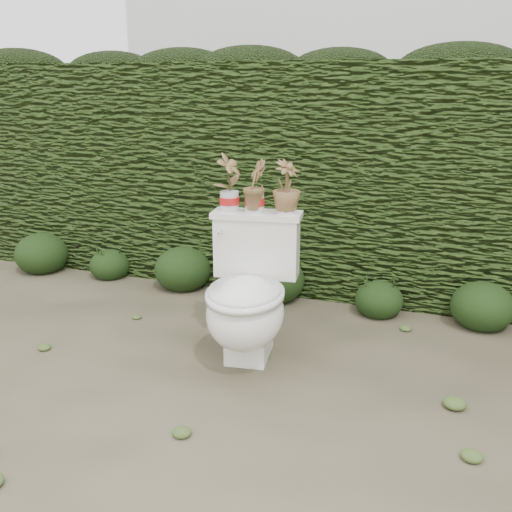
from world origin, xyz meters
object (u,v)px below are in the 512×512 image
(potted_plant_left, at_px, (229,184))
(potted_plant_center, at_px, (255,187))
(potted_plant_right, at_px, (286,188))
(toilet, at_px, (248,298))

(potted_plant_left, xyz_separation_m, potted_plant_center, (0.14, 0.02, -0.02))
(potted_plant_left, height_order, potted_plant_right, potted_plant_left)
(potted_plant_right, bearing_deg, potted_plant_left, 121.21)
(potted_plant_left, xyz_separation_m, potted_plant_right, (0.32, 0.05, -0.02))
(toilet, xyz_separation_m, potted_plant_left, (-0.19, 0.21, 0.57))
(toilet, bearing_deg, potted_plant_right, 55.60)
(potted_plant_left, distance_m, potted_plant_center, 0.14)
(toilet, distance_m, potted_plant_left, 0.64)
(potted_plant_center, height_order, potted_plant_right, potted_plant_right)
(potted_plant_center, xyz_separation_m, potted_plant_right, (0.18, 0.03, 0.00))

